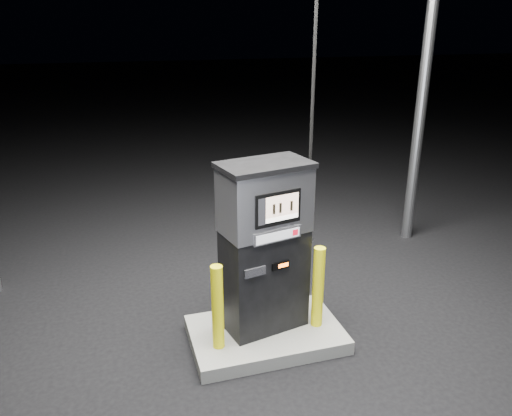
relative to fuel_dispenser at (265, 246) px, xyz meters
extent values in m
plane|color=black|center=(-0.01, -0.09, -1.08)|extent=(80.00, 80.00, 0.00)
cube|color=slate|center=(-0.01, -0.09, -1.01)|extent=(1.60, 1.00, 0.15)
cylinder|color=gray|center=(2.99, 1.91, 1.17)|extent=(0.16, 0.16, 4.50)
cube|color=black|center=(0.00, 0.00, -0.38)|extent=(0.92, 0.65, 1.10)
cube|color=silver|center=(0.00, 0.00, 0.50)|extent=(0.94, 0.67, 0.66)
cube|color=black|center=(0.00, 0.00, 0.86)|extent=(0.98, 0.71, 0.05)
cube|color=black|center=(0.05, -0.25, 0.50)|extent=(0.49, 0.13, 0.33)
cube|color=beige|center=(0.09, -0.25, 0.52)|extent=(0.35, 0.08, 0.21)
cube|color=white|center=(0.09, -0.25, 0.39)|extent=(0.35, 0.08, 0.04)
cube|color=silver|center=(0.05, -0.25, 0.21)|extent=(0.52, 0.14, 0.12)
cube|color=#A7AAAF|center=(0.05, -0.26, 0.21)|extent=(0.47, 0.10, 0.09)
cube|color=#A80B1C|center=(0.24, -0.22, 0.21)|extent=(0.06, 0.02, 0.06)
cube|color=black|center=(0.09, -0.24, -0.12)|extent=(0.19, 0.06, 0.08)
cube|color=#E9580B|center=(0.12, -0.24, -0.12)|extent=(0.11, 0.03, 0.04)
cube|color=black|center=(-0.19, -0.30, -0.12)|extent=(0.23, 0.07, 0.09)
cube|color=black|center=(0.45, 0.10, -0.01)|extent=(0.12, 0.17, 0.22)
cylinder|color=gray|center=(0.50, 0.11, -0.01)|extent=(0.10, 0.20, 0.06)
cylinder|color=black|center=(0.49, 0.06, 1.46)|extent=(0.04, 0.04, 2.73)
cylinder|color=yellow|center=(-0.56, -0.25, -0.48)|extent=(0.15, 0.15, 0.90)
cylinder|color=yellow|center=(0.54, -0.17, -0.47)|extent=(0.13, 0.13, 0.91)
camera|label=1|loc=(-1.41, -4.41, 2.16)|focal=35.00mm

